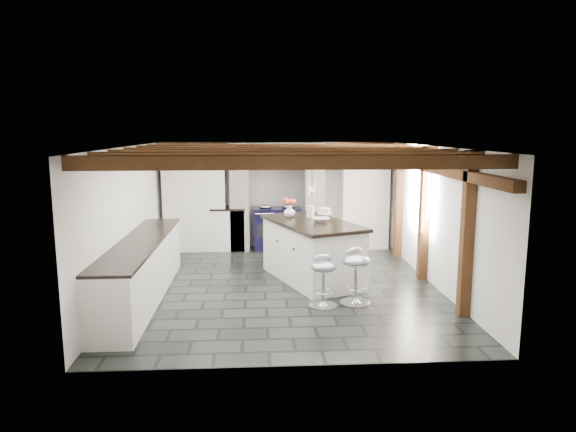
{
  "coord_description": "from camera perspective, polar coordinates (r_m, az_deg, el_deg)",
  "views": [
    {
      "loc": [
        -0.43,
        -8.27,
        2.57
      ],
      "look_at": [
        0.1,
        0.4,
        1.1
      ],
      "focal_mm": 32.0,
      "sensor_mm": 36.0,
      "label": 1
    }
  ],
  "objects": [
    {
      "name": "room_shell",
      "position": [
        9.8,
        -4.51,
        0.75
      ],
      "size": [
        6.0,
        6.03,
        6.0
      ],
      "color": "white",
      "rests_on": "ground"
    },
    {
      "name": "kitchen_island",
      "position": [
        8.82,
        2.66,
        -3.8
      ],
      "size": [
        1.76,
        2.33,
        1.37
      ],
      "rotation": [
        0.0,
        0.0,
        0.37
      ],
      "color": "white",
      "rests_on": "ground"
    },
    {
      "name": "bar_stool_near",
      "position": [
        7.67,
        7.49,
        -5.92
      ],
      "size": [
        0.55,
        0.55,
        0.85
      ],
      "rotation": [
        0.0,
        0.0,
        0.44
      ],
      "color": "silver",
      "rests_on": "ground"
    },
    {
      "name": "range_cooker",
      "position": [
        11.16,
        -1.23,
        -1.27
      ],
      "size": [
        1.0,
        0.63,
        0.99
      ],
      "color": "black",
      "rests_on": "ground"
    },
    {
      "name": "ground",
      "position": [
        8.67,
        -0.5,
        -7.64
      ],
      "size": [
        6.0,
        6.0,
        0.0
      ],
      "primitive_type": "plane",
      "color": "black",
      "rests_on": "ground"
    },
    {
      "name": "bar_stool_far",
      "position": [
        7.52,
        3.94,
        -6.54
      ],
      "size": [
        0.42,
        0.42,
        0.78
      ],
      "rotation": [
        0.0,
        0.0,
        0.08
      ],
      "color": "silver",
      "rests_on": "ground"
    }
  ]
}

